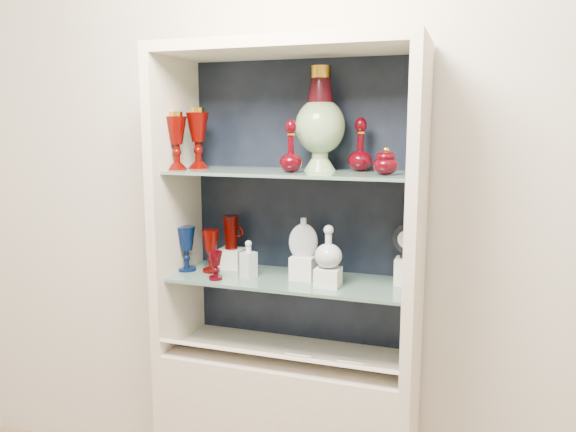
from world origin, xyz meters
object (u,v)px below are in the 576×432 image
(ruby_decanter_b, at_px, (361,143))
(lidded_bowl, at_px, (386,161))
(enamel_urn, at_px, (320,119))
(ruby_goblet_tall, at_px, (211,251))
(pedestal_lamp_left, at_px, (176,141))
(flat_flask, at_px, (303,236))
(pedestal_lamp_right, at_px, (198,138))
(cameo_medallion, at_px, (407,241))
(clear_square_bottle, at_px, (249,259))
(cobalt_goblet, at_px, (186,249))
(ruby_pitcher, at_px, (231,232))
(ruby_goblet_small, at_px, (215,266))
(clear_round_decanter, at_px, (328,248))
(ruby_decanter_a, at_px, (291,143))

(ruby_decanter_b, distance_m, lidded_bowl, 0.18)
(enamel_urn, relative_size, ruby_goblet_tall, 2.25)
(pedestal_lamp_left, xyz_separation_m, flat_flask, (0.49, 0.08, -0.36))
(pedestal_lamp_right, relative_size, cameo_medallion, 1.81)
(clear_square_bottle, bearing_deg, pedestal_lamp_right, 170.43)
(cameo_medallion, bearing_deg, cobalt_goblet, -158.82)
(ruby_pitcher, relative_size, flat_flask, 0.90)
(ruby_decanter_b, xyz_separation_m, cameo_medallion, (0.18, -0.01, -0.36))
(enamel_urn, xyz_separation_m, cobalt_goblet, (-0.54, -0.08, -0.52))
(ruby_goblet_small, bearing_deg, cameo_medallion, 13.53)
(ruby_goblet_small, bearing_deg, lidded_bowl, 4.89)
(ruby_goblet_tall, height_order, ruby_goblet_small, ruby_goblet_tall)
(ruby_goblet_small, bearing_deg, ruby_goblet_tall, 124.12)
(clear_square_bottle, bearing_deg, flat_flask, 11.69)
(pedestal_lamp_right, relative_size, enamel_urn, 0.62)
(lidded_bowl, bearing_deg, ruby_decanter_b, 132.04)
(clear_round_decanter, bearing_deg, ruby_pitcher, 162.93)
(pedestal_lamp_left, relative_size, flat_flask, 1.43)
(ruby_decanter_b, bearing_deg, cameo_medallion, -3.95)
(clear_round_decanter, bearing_deg, enamel_urn, 120.30)
(ruby_goblet_small, bearing_deg, enamel_urn, 24.16)
(pedestal_lamp_left, height_order, cobalt_goblet, pedestal_lamp_left)
(pedestal_lamp_right, distance_m, enamel_urn, 0.50)
(enamel_urn, xyz_separation_m, ruby_pitcher, (-0.39, 0.02, -0.46))
(lidded_bowl, bearing_deg, ruby_goblet_tall, 176.22)
(ruby_decanter_a, bearing_deg, flat_flask, 68.91)
(cobalt_goblet, distance_m, ruby_goblet_small, 0.20)
(ruby_goblet_tall, height_order, cameo_medallion, cameo_medallion)
(pedestal_lamp_left, xyz_separation_m, pedestal_lamp_right, (0.05, 0.08, 0.01))
(pedestal_lamp_left, distance_m, clear_round_decanter, 0.72)
(clear_square_bottle, xyz_separation_m, clear_round_decanter, (0.33, -0.02, 0.07))
(ruby_pitcher, bearing_deg, ruby_goblet_small, -81.57)
(enamel_urn, height_order, ruby_decanter_b, enamel_urn)
(cobalt_goblet, relative_size, cameo_medallion, 1.38)
(clear_square_bottle, xyz_separation_m, cameo_medallion, (0.60, 0.10, 0.09))
(lidded_bowl, xyz_separation_m, cameo_medallion, (0.07, 0.12, -0.30))
(ruby_decanter_a, distance_m, flat_flask, 0.37)
(cameo_medallion, bearing_deg, ruby_goblet_small, -150.63)
(cobalt_goblet, relative_size, flat_flask, 1.17)
(pedestal_lamp_left, relative_size, lidded_bowl, 2.22)
(ruby_pitcher, distance_m, cameo_medallion, 0.73)
(cobalt_goblet, height_order, ruby_goblet_tall, cobalt_goblet)
(cameo_medallion, bearing_deg, ruby_decanter_b, -168.11)
(enamel_urn, xyz_separation_m, ruby_decanter_a, (-0.08, -0.12, -0.09))
(cobalt_goblet, xyz_separation_m, ruby_goblet_small, (0.17, -0.09, -0.04))
(pedestal_lamp_left, distance_m, lidded_bowl, 0.81)
(ruby_decanter_b, bearing_deg, ruby_goblet_small, -160.68)
(ruby_decanter_b, distance_m, clear_square_bottle, 0.62)
(cobalt_goblet, bearing_deg, ruby_goblet_tall, 7.25)
(pedestal_lamp_left, distance_m, ruby_decanter_a, 0.47)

